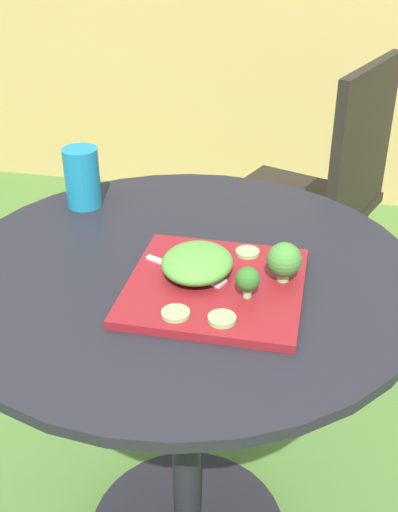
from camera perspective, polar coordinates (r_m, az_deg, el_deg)
bamboo_fence at (r=2.97m, az=7.85°, el=17.44°), size 8.00×0.08×1.31m
patio_table at (r=1.26m, az=-1.23°, el=-12.37°), size 0.81×0.81×0.73m
patio_chair at (r=1.94m, az=11.08°, el=6.37°), size 0.57×0.57×0.90m
salad_plate at (r=1.01m, az=1.49°, el=-2.74°), size 0.28×0.28×0.01m
drinking_glass at (r=1.29m, az=-10.53°, el=6.75°), size 0.07×0.07×0.12m
fork at (r=1.03m, az=-0.66°, el=-1.54°), size 0.15×0.08×0.00m
lettuce_mound at (r=1.02m, az=-0.16°, el=-0.61°), size 0.12×0.13×0.04m
broccoli_floret_0 at (r=1.00m, az=7.74°, el=-0.38°), size 0.06×0.06×0.07m
broccoli_floret_1 at (r=0.96m, az=4.46°, el=-2.16°), size 0.04×0.04×0.05m
cucumber_slice_0 at (r=1.09m, az=4.43°, el=0.34°), size 0.04×0.04×0.01m
cucumber_slice_1 at (r=0.93m, az=-2.14°, el=-5.22°), size 0.04×0.04×0.01m
cucumber_slice_2 at (r=0.92m, az=2.10°, el=-5.71°), size 0.04×0.04×0.01m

